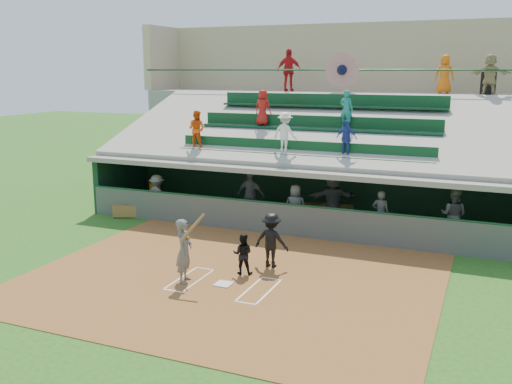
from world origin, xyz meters
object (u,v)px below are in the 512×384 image
at_px(batter_at_plate, 184,250).
at_px(water_cooler, 155,188).
at_px(catcher, 243,254).
at_px(trash_bin, 488,83).
at_px(home_plate, 224,284).
at_px(white_table, 154,201).

distance_m(batter_at_plate, water_cooler, 8.45).
bearing_deg(catcher, trash_bin, -130.93).
distance_m(home_plate, white_table, 9.01).
height_order(catcher, trash_bin, trash_bin).
bearing_deg(white_table, water_cooler, 55.96).
bearing_deg(batter_at_plate, white_table, 128.17).
distance_m(home_plate, catcher, 1.12).
bearing_deg(white_table, catcher, -18.02).
xyz_separation_m(batter_at_plate, water_cooler, (-5.18, 6.68, 0.00)).
bearing_deg(water_cooler, batter_at_plate, -52.23).
height_order(batter_at_plate, trash_bin, trash_bin).
relative_size(home_plate, catcher, 0.37).
relative_size(catcher, white_table, 1.59).
height_order(home_plate, trash_bin, trash_bin).
height_order(home_plate, white_table, white_table).
bearing_deg(batter_at_plate, home_plate, 10.52).
height_order(home_plate, catcher, catcher).
relative_size(batter_at_plate, trash_bin, 2.13).
bearing_deg(catcher, white_table, -55.76).
xyz_separation_m(white_table, water_cooler, (0.05, 0.03, 0.54)).
height_order(water_cooler, trash_bin, trash_bin).
distance_m(batter_at_plate, trash_bin, 15.49).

